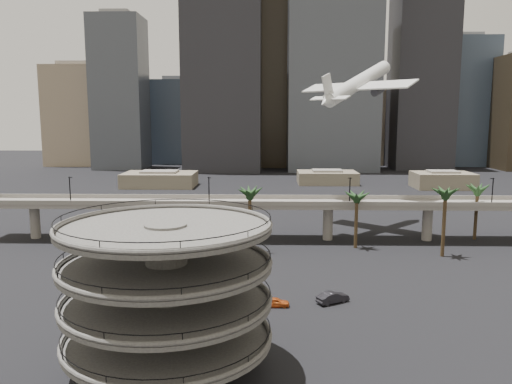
{
  "coord_description": "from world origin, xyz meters",
  "views": [
    {
      "loc": [
        -2.47,
        -54.1,
        27.18
      ],
      "look_at": [
        -4.4,
        28.0,
        14.79
      ],
      "focal_mm": 35.0,
      "sensor_mm": 36.0,
      "label": 1
    }
  ],
  "objects_px": {
    "airborne_jet": "(358,83)",
    "car_a": "(276,302)",
    "overpass": "(279,207)",
    "parking_ramp": "(167,284)",
    "car_b": "(333,297)"
  },
  "relations": [
    {
      "from": "airborne_jet",
      "to": "car_b",
      "type": "distance_m",
      "value": 63.15
    },
    {
      "from": "overpass",
      "to": "airborne_jet",
      "type": "relative_size",
      "value": 4.94
    },
    {
      "from": "overpass",
      "to": "airborne_jet",
      "type": "height_order",
      "value": "airborne_jet"
    },
    {
      "from": "parking_ramp",
      "to": "overpass",
      "type": "height_order",
      "value": "parking_ramp"
    },
    {
      "from": "airborne_jet",
      "to": "car_a",
      "type": "height_order",
      "value": "airborne_jet"
    },
    {
      "from": "overpass",
      "to": "car_b",
      "type": "relative_size",
      "value": 25.91
    },
    {
      "from": "parking_ramp",
      "to": "car_a",
      "type": "relative_size",
      "value": 5.57
    },
    {
      "from": "car_a",
      "to": "car_b",
      "type": "xyz_separation_m",
      "value": [
        8.45,
        1.7,
        0.15
      ]
    },
    {
      "from": "car_a",
      "to": "car_b",
      "type": "height_order",
      "value": "car_b"
    },
    {
      "from": "overpass",
      "to": "car_a",
      "type": "xyz_separation_m",
      "value": [
        -1.25,
        -40.17,
        -6.66
      ]
    },
    {
      "from": "airborne_jet",
      "to": "car_b",
      "type": "relative_size",
      "value": 5.25
    },
    {
      "from": "overpass",
      "to": "airborne_jet",
      "type": "bearing_deg",
      "value": 34.63
    },
    {
      "from": "parking_ramp",
      "to": "car_a",
      "type": "xyz_separation_m",
      "value": [
        11.75,
        18.83,
        -9.16
      ]
    },
    {
      "from": "car_a",
      "to": "car_b",
      "type": "bearing_deg",
      "value": -78.46
    },
    {
      "from": "parking_ramp",
      "to": "car_b",
      "type": "relative_size",
      "value": 4.42
    }
  ]
}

